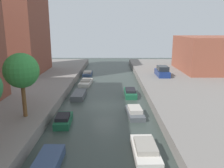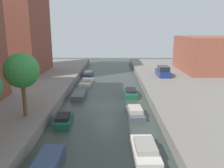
{
  "view_description": "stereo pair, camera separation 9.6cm",
  "coord_description": "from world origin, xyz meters",
  "px_view_note": "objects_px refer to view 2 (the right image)",
  "views": [
    {
      "loc": [
        0.78,
        -24.93,
        8.62
      ],
      "look_at": [
        0.71,
        5.52,
        1.18
      ],
      "focal_mm": 37.45,
      "sensor_mm": 36.0,
      "label": 1
    },
    {
      "loc": [
        0.88,
        -24.93,
        8.62
      ],
      "look_at": [
        0.71,
        5.52,
        1.18
      ],
      "focal_mm": 37.45,
      "sensor_mm": 36.0,
      "label": 2
    }
  ],
  "objects_px": {
    "moored_boat_left_2": "(64,120)",
    "moored_boat_right_1": "(145,150)",
    "low_block_right": "(210,54)",
    "moored_boat_left_1": "(46,166)",
    "apartment_tower_far": "(10,10)",
    "moored_boat_right_2": "(135,112)",
    "moored_boat_left_4": "(86,82)",
    "moored_boat_right_3": "(131,93)",
    "parked_car": "(163,72)",
    "moored_boat_left_3": "(79,95)",
    "street_tree_2": "(22,71)",
    "moored_boat_left_5": "(88,74)"
  },
  "relations": [
    {
      "from": "moored_boat_left_2",
      "to": "moored_boat_right_1",
      "type": "bearing_deg",
      "value": -38.65
    },
    {
      "from": "low_block_right",
      "to": "moored_boat_left_1",
      "type": "distance_m",
      "value": 35.93
    },
    {
      "from": "apartment_tower_far",
      "to": "moored_boat_right_2",
      "type": "distance_m",
      "value": 28.24
    },
    {
      "from": "moored_boat_left_4",
      "to": "moored_boat_right_3",
      "type": "bearing_deg",
      "value": -43.57
    },
    {
      "from": "parked_car",
      "to": "moored_boat_left_3",
      "type": "distance_m",
      "value": 14.97
    },
    {
      "from": "street_tree_2",
      "to": "moored_boat_left_3",
      "type": "xyz_separation_m",
      "value": [
        3.44,
        8.93,
        -4.72
      ]
    },
    {
      "from": "moored_boat_left_3",
      "to": "moored_boat_right_3",
      "type": "height_order",
      "value": "moored_boat_right_3"
    },
    {
      "from": "low_block_right",
      "to": "parked_car",
      "type": "height_order",
      "value": "low_block_right"
    },
    {
      "from": "apartment_tower_far",
      "to": "moored_boat_right_1",
      "type": "xyz_separation_m",
      "value": [
        19.07,
        -25.27,
        -10.88
      ]
    },
    {
      "from": "moored_boat_right_3",
      "to": "moored_boat_left_1",
      "type": "bearing_deg",
      "value": -111.48
    },
    {
      "from": "moored_boat_left_5",
      "to": "moored_boat_right_3",
      "type": "distance_m",
      "value": 14.74
    },
    {
      "from": "moored_boat_right_1",
      "to": "apartment_tower_far",
      "type": "bearing_deg",
      "value": 127.04
    },
    {
      "from": "moored_boat_right_1",
      "to": "moored_boat_right_3",
      "type": "height_order",
      "value": "moored_boat_right_1"
    },
    {
      "from": "moored_boat_left_4",
      "to": "moored_boat_left_2",
      "type": "bearing_deg",
      "value": -91.4
    },
    {
      "from": "moored_boat_left_2",
      "to": "moored_boat_right_2",
      "type": "bearing_deg",
      "value": 17.87
    },
    {
      "from": "moored_boat_left_1",
      "to": "moored_boat_right_2",
      "type": "height_order",
      "value": "moored_boat_right_2"
    },
    {
      "from": "street_tree_2",
      "to": "moored_boat_left_4",
      "type": "relative_size",
      "value": 1.27
    },
    {
      "from": "apartment_tower_far",
      "to": "moored_boat_left_2",
      "type": "bearing_deg",
      "value": -58.17
    },
    {
      "from": "street_tree_2",
      "to": "moored_boat_right_2",
      "type": "height_order",
      "value": "street_tree_2"
    },
    {
      "from": "parked_car",
      "to": "moored_boat_left_1",
      "type": "height_order",
      "value": "parked_car"
    },
    {
      "from": "moored_boat_left_4",
      "to": "moored_boat_left_5",
      "type": "relative_size",
      "value": 1.11
    },
    {
      "from": "apartment_tower_far",
      "to": "moored_boat_right_1",
      "type": "relative_size",
      "value": 4.98
    },
    {
      "from": "low_block_right",
      "to": "moored_boat_left_5",
      "type": "relative_size",
      "value": 3.12
    },
    {
      "from": "low_block_right",
      "to": "moored_boat_right_1",
      "type": "height_order",
      "value": "low_block_right"
    },
    {
      "from": "street_tree_2",
      "to": "parked_car",
      "type": "height_order",
      "value": "street_tree_2"
    },
    {
      "from": "moored_boat_left_4",
      "to": "moored_boat_left_1",
      "type": "bearing_deg",
      "value": -89.98
    },
    {
      "from": "low_block_right",
      "to": "parked_car",
      "type": "relative_size",
      "value": 2.86
    },
    {
      "from": "moored_boat_right_1",
      "to": "moored_boat_right_3",
      "type": "distance_m",
      "value": 14.54
    },
    {
      "from": "low_block_right",
      "to": "moored_boat_right_1",
      "type": "xyz_separation_m",
      "value": [
        -14.93,
        -26.96,
        -3.61
      ]
    },
    {
      "from": "moored_boat_right_1",
      "to": "moored_boat_left_4",
      "type": "bearing_deg",
      "value": 107.08
    },
    {
      "from": "moored_boat_left_4",
      "to": "moored_boat_left_5",
      "type": "distance_m",
      "value": 6.95
    },
    {
      "from": "low_block_right",
      "to": "moored_boat_left_3",
      "type": "bearing_deg",
      "value": -148.28
    },
    {
      "from": "low_block_right",
      "to": "moored_boat_left_2",
      "type": "xyz_separation_m",
      "value": [
        -21.65,
        -21.59,
        -3.6
      ]
    },
    {
      "from": "apartment_tower_far",
      "to": "moored_boat_left_5",
      "type": "distance_m",
      "value": 16.62
    },
    {
      "from": "apartment_tower_far",
      "to": "street_tree_2",
      "type": "distance_m",
      "value": 23.27
    },
    {
      "from": "parked_car",
      "to": "moored_boat_left_5",
      "type": "xyz_separation_m",
      "value": [
        -12.55,
        5.31,
        -1.35
      ]
    },
    {
      "from": "moored_boat_left_4",
      "to": "street_tree_2",
      "type": "bearing_deg",
      "value": -102.66
    },
    {
      "from": "low_block_right",
      "to": "moored_boat_left_2",
      "type": "relative_size",
      "value": 3.78
    },
    {
      "from": "moored_boat_left_1",
      "to": "moored_boat_left_4",
      "type": "height_order",
      "value": "moored_boat_left_4"
    },
    {
      "from": "apartment_tower_far",
      "to": "moored_boat_left_4",
      "type": "height_order",
      "value": "apartment_tower_far"
    },
    {
      "from": "moored_boat_left_2",
      "to": "parked_car",
      "type": "bearing_deg",
      "value": 53.53
    },
    {
      "from": "parked_car",
      "to": "moored_boat_left_3",
      "type": "height_order",
      "value": "parked_car"
    },
    {
      "from": "moored_boat_left_2",
      "to": "moored_boat_right_1",
      "type": "distance_m",
      "value": 8.6
    },
    {
      "from": "moored_boat_left_4",
      "to": "moored_boat_right_1",
      "type": "bearing_deg",
      "value": -72.92
    },
    {
      "from": "street_tree_2",
      "to": "moored_boat_right_2",
      "type": "relative_size",
      "value": 1.45
    },
    {
      "from": "parked_car",
      "to": "moored_boat_right_2",
      "type": "xyz_separation_m",
      "value": [
        -5.76,
        -14.73,
        -1.33
      ]
    },
    {
      "from": "low_block_right",
      "to": "street_tree_2",
      "type": "xyz_separation_m",
      "value": [
        -24.83,
        -22.15,
        1.03
      ]
    },
    {
      "from": "parked_car",
      "to": "moored_boat_left_1",
      "type": "relative_size",
      "value": 1.0
    },
    {
      "from": "moored_boat_right_1",
      "to": "low_block_right",
      "type": "bearing_deg",
      "value": 61.02
    },
    {
      "from": "moored_boat_right_2",
      "to": "moored_boat_right_3",
      "type": "relative_size",
      "value": 0.95
    }
  ]
}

